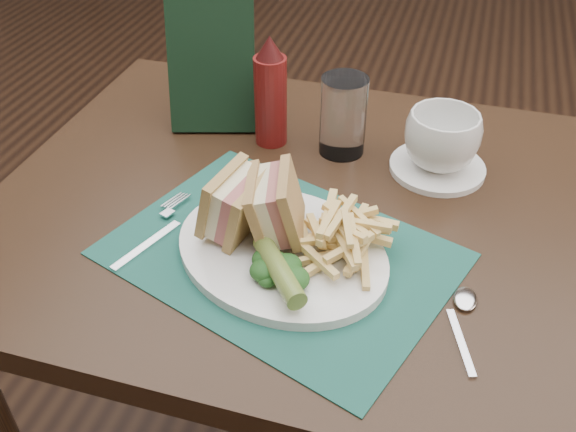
# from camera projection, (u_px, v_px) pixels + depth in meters

# --- Properties ---
(floor) EXTENTS (7.00, 7.00, 0.00)m
(floor) POSITION_uv_depth(u_px,v_px,m) (343.00, 309.00, 1.80)
(floor) COLOR black
(floor) RESTS_ON ground
(table_main) EXTENTS (0.90, 0.75, 0.75)m
(table_main) POSITION_uv_depth(u_px,v_px,m) (295.00, 359.00, 1.19)
(table_main) COLOR black
(table_main) RESTS_ON ground
(placemat) EXTENTS (0.52, 0.44, 0.00)m
(placemat) POSITION_uv_depth(u_px,v_px,m) (281.00, 254.00, 0.86)
(placemat) COLOR #184F44
(placemat) RESTS_ON table_main
(plate) EXTENTS (0.37, 0.34, 0.01)m
(plate) POSITION_uv_depth(u_px,v_px,m) (282.00, 252.00, 0.85)
(plate) COLOR white
(plate) RESTS_ON placemat
(sandwich_half_a) EXTENTS (0.09, 0.11, 0.10)m
(sandwich_half_a) POSITION_uv_depth(u_px,v_px,m) (222.00, 199.00, 0.85)
(sandwich_half_a) COLOR tan
(sandwich_half_a) RESTS_ON plate
(sandwich_half_b) EXTENTS (0.10, 0.11, 0.10)m
(sandwich_half_b) POSITION_uv_depth(u_px,v_px,m) (260.00, 205.00, 0.84)
(sandwich_half_b) COLOR tan
(sandwich_half_b) RESTS_ON plate
(kale_garnish) EXTENTS (0.11, 0.08, 0.03)m
(kale_garnish) POSITION_uv_depth(u_px,v_px,m) (272.00, 268.00, 0.80)
(kale_garnish) COLOR #173E16
(kale_garnish) RESTS_ON plate
(pickle_spear) EXTENTS (0.09, 0.11, 0.03)m
(pickle_spear) POSITION_uv_depth(u_px,v_px,m) (279.00, 270.00, 0.78)
(pickle_spear) COLOR #5A712B
(pickle_spear) RESTS_ON plate
(fries_pile) EXTENTS (0.18, 0.20, 0.06)m
(fries_pile) POSITION_uv_depth(u_px,v_px,m) (339.00, 230.00, 0.83)
(fries_pile) COLOR #EAC975
(fries_pile) RESTS_ON plate
(fork) EXTENTS (0.09, 0.17, 0.01)m
(fork) POSITION_uv_depth(u_px,v_px,m) (156.00, 229.00, 0.89)
(fork) COLOR silver
(fork) RESTS_ON placemat
(spoon) EXTENTS (0.08, 0.15, 0.01)m
(spoon) POSITION_uv_depth(u_px,v_px,m) (463.00, 325.00, 0.76)
(spoon) COLOR silver
(spoon) RESTS_ON table_main
(saucer) EXTENTS (0.17, 0.17, 0.01)m
(saucer) POSITION_uv_depth(u_px,v_px,m) (437.00, 167.00, 1.01)
(saucer) COLOR white
(saucer) RESTS_ON table_main
(coffee_cup) EXTENTS (0.15, 0.15, 0.09)m
(coffee_cup) POSITION_uv_depth(u_px,v_px,m) (442.00, 140.00, 0.98)
(coffee_cup) COLOR white
(coffee_cup) RESTS_ON saucer
(drinking_glass) EXTENTS (0.09, 0.09, 0.13)m
(drinking_glass) POSITION_uv_depth(u_px,v_px,m) (343.00, 116.00, 1.02)
(drinking_glass) COLOR silver
(drinking_glass) RESTS_ON table_main
(ketchup_bottle) EXTENTS (0.07, 0.07, 0.19)m
(ketchup_bottle) POSITION_uv_depth(u_px,v_px,m) (270.00, 91.00, 1.03)
(ketchup_bottle) COLOR #5F1110
(ketchup_bottle) RESTS_ON table_main
(check_presenter) EXTENTS (0.16, 0.12, 0.23)m
(check_presenter) POSITION_uv_depth(u_px,v_px,m) (211.00, 61.00, 1.06)
(check_presenter) COLOR black
(check_presenter) RESTS_ON table_main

